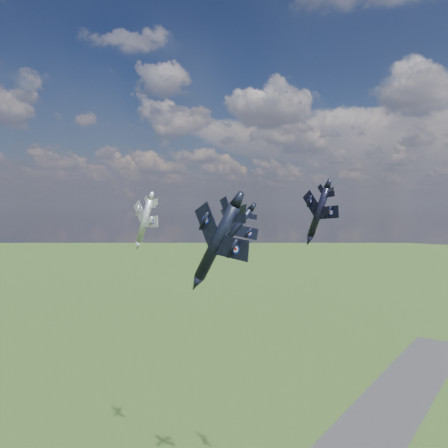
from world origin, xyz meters
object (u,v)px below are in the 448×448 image
Objects in this scene: jet_lead_navy at (235,229)px; jet_right_navy at (217,242)px; jet_high_navy at (319,212)px; jet_left_silver at (145,221)px.

jet_right_navy reaches higher than jet_lead_navy.
jet_high_navy is 0.86× the size of jet_left_silver.
jet_lead_navy is 31.14m from jet_left_silver.
jet_left_silver is (-49.58, 35.42, 0.44)m from jet_right_navy.
jet_lead_navy is 0.96× the size of jet_high_navy.
jet_right_navy is at bearing -26.50° from jet_left_silver.
jet_lead_navy is 16.62m from jet_high_navy.
jet_high_navy reaches higher than jet_lead_navy.
jet_high_navy is 45.27m from jet_left_silver.
jet_right_navy is 39.03m from jet_high_navy.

